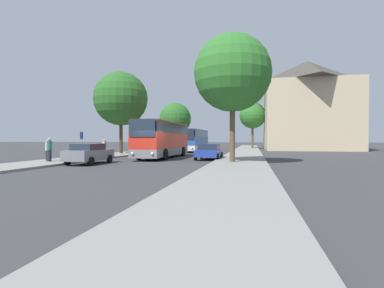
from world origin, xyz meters
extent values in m
plane|color=#38383A|center=(0.00, 0.00, 0.00)|extent=(300.00, 300.00, 0.00)
cube|color=gray|center=(-7.00, 0.00, 0.07)|extent=(4.00, 120.00, 0.15)
cube|color=gray|center=(7.00, 0.00, 0.07)|extent=(4.00, 120.00, 0.15)
cube|color=#C6B28E|center=(17.19, 31.71, 5.56)|extent=(14.14, 15.90, 11.12)
pyramid|color=#423D38|center=(17.19, 31.71, 13.24)|extent=(14.14, 15.90, 4.24)
cube|color=gray|center=(-0.64, 4.87, 0.62)|extent=(2.48, 11.11, 0.70)
cube|color=red|center=(-0.64, 4.87, 1.68)|extent=(2.48, 11.11, 1.42)
cube|color=#232D3D|center=(-0.64, 4.87, 2.87)|extent=(2.50, 10.89, 0.95)
cube|color=red|center=(-0.64, 4.87, 3.40)|extent=(2.43, 10.89, 0.12)
cube|color=#232D3D|center=(-0.68, -0.70, 2.72)|extent=(2.16, 0.07, 1.45)
sphere|color=#F4EAC1|center=(-1.52, -0.72, 0.66)|extent=(0.24, 0.24, 0.24)
sphere|color=#F4EAC1|center=(0.16, -0.73, 0.66)|extent=(0.24, 0.24, 0.24)
cylinder|color=black|center=(-1.87, 1.55, 0.50)|extent=(0.31, 1.00, 1.00)
cylinder|color=black|center=(0.54, 1.54, 0.50)|extent=(0.31, 1.00, 1.00)
cylinder|color=black|center=(-1.82, 8.21, 0.50)|extent=(0.31, 1.00, 1.00)
cylinder|color=black|center=(0.58, 8.20, 0.50)|extent=(0.31, 1.00, 1.00)
cube|color=silver|center=(-0.61, 20.23, 0.62)|extent=(2.58, 11.34, 0.70)
cube|color=#285BA8|center=(-0.61, 20.23, 1.56)|extent=(2.58, 11.34, 1.16)
cube|color=#232D3D|center=(-0.61, 20.23, 2.61)|extent=(2.61, 11.11, 0.95)
cube|color=#285BA8|center=(-0.61, 20.23, 3.15)|extent=(2.53, 11.11, 0.12)
cube|color=#232D3D|center=(-0.61, 14.53, 2.46)|extent=(2.32, 0.06, 1.45)
sphere|color=#F4EAC1|center=(-1.51, 14.51, 0.66)|extent=(0.24, 0.24, 0.24)
sphere|color=#F4EAC1|center=(0.29, 14.51, 0.66)|extent=(0.24, 0.24, 0.24)
cylinder|color=black|center=(-1.90, 16.83, 0.50)|extent=(0.30, 1.00, 1.00)
cylinder|color=black|center=(0.68, 16.83, 0.50)|extent=(0.30, 1.00, 1.00)
cylinder|color=black|center=(-1.90, 23.63, 0.50)|extent=(0.30, 1.00, 1.00)
cylinder|color=black|center=(0.67, 23.63, 0.50)|extent=(0.30, 1.00, 1.00)
cube|color=slate|center=(-3.78, -3.29, 0.67)|extent=(1.81, 4.33, 0.72)
cube|color=#232D3D|center=(-3.78, -3.47, 1.26)|extent=(1.59, 2.25, 0.46)
cylinder|color=black|center=(-4.67, -1.95, 0.31)|extent=(0.20, 0.62, 0.62)
cylinder|color=black|center=(-2.88, -1.95, 0.31)|extent=(0.20, 0.62, 0.62)
cylinder|color=black|center=(-4.68, -4.63, 0.31)|extent=(0.20, 0.62, 0.62)
cylinder|color=black|center=(-2.88, -4.64, 0.31)|extent=(0.20, 0.62, 0.62)
cube|color=#233D9E|center=(4.16, 3.02, 0.60)|extent=(1.99, 4.11, 0.58)
cube|color=#232D3D|center=(4.16, 3.18, 1.15)|extent=(1.72, 2.15, 0.52)
cylinder|color=black|center=(5.08, 1.74, 0.31)|extent=(0.21, 0.62, 0.62)
cylinder|color=black|center=(3.18, 1.78, 0.31)|extent=(0.21, 0.62, 0.62)
cylinder|color=black|center=(5.14, 4.26, 0.31)|extent=(0.21, 0.62, 0.62)
cylinder|color=black|center=(3.24, 4.30, 0.31)|extent=(0.21, 0.62, 0.62)
cylinder|color=gray|center=(-6.42, -0.06, 1.32)|extent=(0.08, 0.08, 2.34)
cube|color=#1E56A3|center=(-6.42, -0.06, 2.14)|extent=(0.03, 0.45, 0.60)
cylinder|color=#23232D|center=(-6.99, -3.46, 0.57)|extent=(0.30, 0.30, 0.84)
cylinder|color=#236656|center=(-6.99, -3.46, 1.34)|extent=(0.36, 0.36, 0.70)
sphere|color=tan|center=(-6.99, -3.46, 1.81)|extent=(0.23, 0.23, 0.23)
cylinder|color=#23232D|center=(-5.72, 2.60, 0.55)|extent=(0.30, 0.30, 0.80)
cylinder|color=#B2A899|center=(-5.72, 2.60, 1.28)|extent=(0.36, 0.36, 0.67)
sphere|color=tan|center=(-5.72, 2.60, 1.72)|extent=(0.22, 0.22, 0.22)
cylinder|color=#23232D|center=(-7.67, -2.75, 0.54)|extent=(0.30, 0.30, 0.78)
cylinder|color=#B2A899|center=(-7.67, -2.75, 1.25)|extent=(0.36, 0.36, 0.65)
sphere|color=tan|center=(-7.67, -2.75, 1.68)|extent=(0.21, 0.21, 0.21)
cylinder|color=brown|center=(-6.82, 33.11, 1.83)|extent=(0.40, 0.40, 3.35)
sphere|color=#286023|center=(-6.82, 33.11, 5.80)|extent=(6.13, 6.13, 6.13)
cylinder|color=#47331E|center=(-7.45, 9.99, 2.20)|extent=(0.40, 0.40, 4.10)
sphere|color=#286023|center=(-7.45, 9.99, 6.63)|extent=(6.37, 6.37, 6.37)
cylinder|color=brown|center=(7.92, 34.00, 2.29)|extent=(0.40, 0.40, 4.28)
sphere|color=#2D7028|center=(7.92, 34.00, 6.26)|extent=(4.88, 4.88, 4.88)
cylinder|color=brown|center=(6.48, -0.98, 2.36)|extent=(0.40, 0.40, 4.42)
sphere|color=#2D7028|center=(6.48, -0.98, 6.71)|extent=(5.72, 5.72, 5.72)
camera|label=1|loc=(7.96, -23.27, 1.83)|focal=28.00mm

